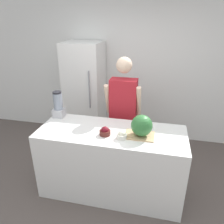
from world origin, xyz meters
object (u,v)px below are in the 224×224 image
watermelon (142,125)px  bowl_cherries (105,132)px  refrigerator (85,93)px  bowl_cream (122,135)px  blender (58,105)px  person (123,113)px

watermelon → bowl_cherries: bearing=-170.8°
bowl_cherries → refrigerator: bearing=117.8°
watermelon → bowl_cream: size_ratio=2.06×
bowl_cherries → bowl_cream: size_ratio=1.08×
bowl_cream → blender: 1.09m
blender → bowl_cherries: bearing=-25.4°
watermelon → bowl_cherries: watermelon is taller
watermelon → blender: size_ratio=0.68×
blender → refrigerator: bearing=89.0°
refrigerator → watermelon: 1.83m
person → watermelon: person is taller
bowl_cherries → bowl_cream: bowl_cherries is taller
bowl_cherries → blender: bearing=154.6°
watermelon → person: bearing=116.6°
refrigerator → person: (0.85, -0.68, -0.02)m
refrigerator → bowl_cream: 1.78m
bowl_cherries → bowl_cream: bearing=-9.4°
refrigerator → bowl_cherries: size_ratio=13.83×
person → bowl_cherries: (-0.09, -0.76, 0.07)m
refrigerator → watermelon: (1.20, -1.38, 0.15)m
refrigerator → bowl_cream: refrigerator is taller
blender → bowl_cream: bearing=-22.2°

